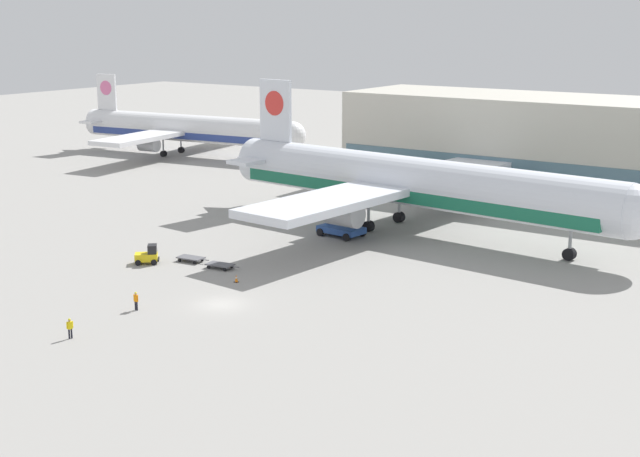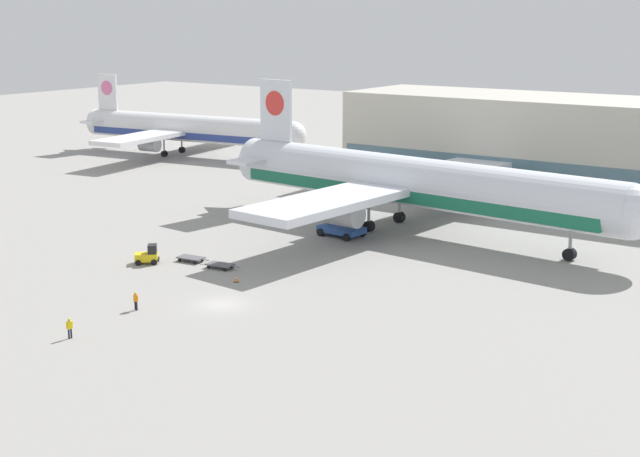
# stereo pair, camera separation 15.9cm
# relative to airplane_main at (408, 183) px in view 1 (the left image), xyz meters

# --- Properties ---
(ground_plane) EXTENTS (400.00, 400.00, 0.00)m
(ground_plane) POSITION_rel_airplane_main_xyz_m (-0.16, -33.87, -5.84)
(ground_plane) COLOR gray
(airplane_main) EXTENTS (58.05, 48.53, 17.00)m
(airplane_main) POSITION_rel_airplane_main_xyz_m (0.00, 0.00, 0.00)
(airplane_main) COLOR silver
(airplane_main) RESTS_ON ground_plane
(airplane_distant) EXTENTS (48.88, 40.99, 14.34)m
(airplane_distant) POSITION_rel_airplane_main_xyz_m (-62.23, 28.73, -0.92)
(airplane_distant) COLOR white
(airplane_distant) RESTS_ON ground_plane
(scissor_lift_loader) EXTENTS (5.45, 3.78, 4.78)m
(scissor_lift_loader) POSITION_rel_airplane_main_xyz_m (-5.10, -6.58, -3.98)
(scissor_lift_loader) COLOR #284C99
(scissor_lift_loader) RESTS_ON ground_plane
(baggage_tug_foreground) EXTENTS (2.77, 2.69, 2.00)m
(baggage_tug_foreground) POSITION_rel_airplane_main_xyz_m (-15.25, -27.82, -4.96)
(baggage_tug_foreground) COLOR yellow
(baggage_tug_foreground) RESTS_ON ground_plane
(baggage_dolly_lead) EXTENTS (3.76, 1.79, 0.48)m
(baggage_dolly_lead) POSITION_rel_airplane_main_xyz_m (-12.08, -24.76, -5.45)
(baggage_dolly_lead) COLOR #56565B
(baggage_dolly_lead) RESTS_ON ground_plane
(baggage_dolly_second) EXTENTS (3.76, 1.79, 0.48)m
(baggage_dolly_second) POSITION_rel_airplane_main_xyz_m (-7.82, -25.05, -5.45)
(baggage_dolly_second) COLOR #56565B
(baggage_dolly_second) RESTS_ON ground_plane
(ground_crew_near) EXTENTS (0.31, 0.55, 1.70)m
(ground_crew_near) POSITION_rel_airplane_main_xyz_m (-4.47, -47.25, -4.85)
(ground_crew_near) COLOR black
(ground_crew_near) RESTS_ON ground_plane
(ground_crew_far) EXTENTS (0.57, 0.24, 1.68)m
(ground_crew_far) POSITION_rel_airplane_main_xyz_m (-5.25, -39.29, -4.86)
(ground_crew_far) COLOR black
(ground_crew_far) RESTS_ON ground_plane
(traffic_cone_near) EXTENTS (0.40, 0.40, 0.78)m
(traffic_cone_near) POSITION_rel_airplane_main_xyz_m (-3.41, -27.84, -5.45)
(traffic_cone_near) COLOR black
(traffic_cone_near) RESTS_ON ground_plane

